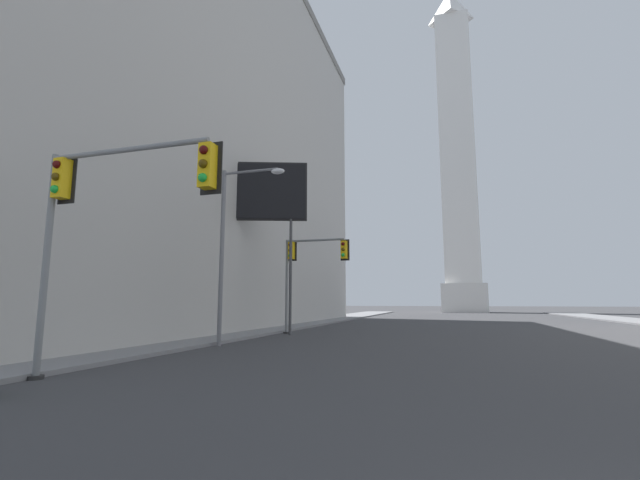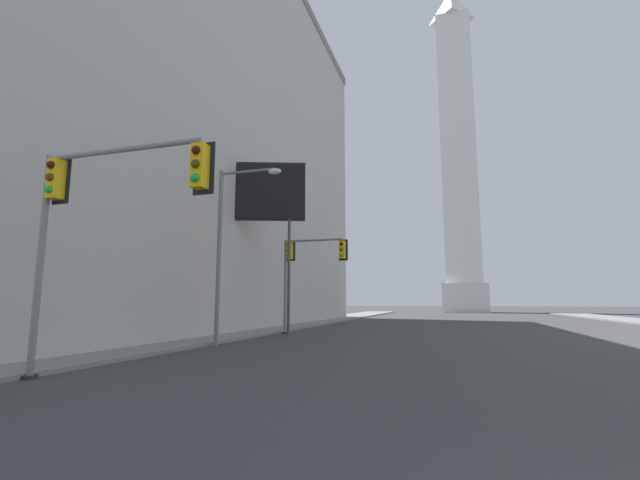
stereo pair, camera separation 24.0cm
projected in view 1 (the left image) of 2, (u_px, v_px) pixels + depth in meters
The scene contains 7 objects.
sidewalk_left at pixel (284, 326), 34.17m from camera, with size 5.00×99.16×0.15m, color slate.
building_left at pixel (164, 141), 37.27m from camera, with size 21.89×44.98×31.78m.
obelisk at pixel (457, 149), 84.45m from camera, with size 8.10×8.10×66.41m.
traffic_light_mid_left at pixel (307, 262), 27.02m from camera, with size 4.27×0.52×5.93m.
traffic_light_near_left at pixel (102, 201), 11.11m from camera, with size 5.28×0.50×5.99m.
street_lamp at pixel (232, 235), 19.74m from camera, with size 3.16×0.36×8.14m.
billboard_sign at pixel (259, 196), 26.83m from camera, with size 5.75×2.16×10.75m.
Camera 1 is at (-2.40, -2.73, 1.97)m, focal length 24.00 mm.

